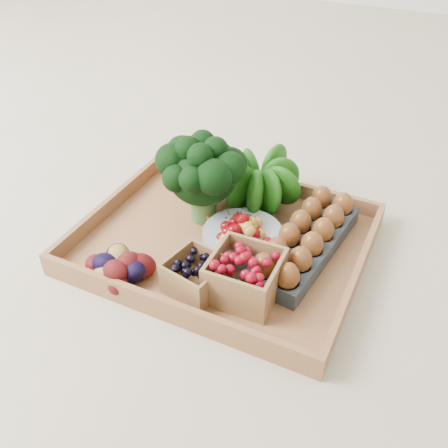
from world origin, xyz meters
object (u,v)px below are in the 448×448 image
at_px(tray, 224,244).
at_px(egg_carton, 305,245).
at_px(broccoli, 203,191).
at_px(cherry_bowl, 243,240).

bearing_deg(tray, egg_carton, 13.90).
bearing_deg(broccoli, cherry_bowl, -25.17).
distance_m(broccoli, cherry_bowl, 0.14).
bearing_deg(cherry_bowl, tray, 177.41).
distance_m(tray, broccoli, 0.12).
height_order(tray, egg_carton, egg_carton).
xyz_separation_m(broccoli, egg_carton, (0.23, -0.01, -0.05)).
height_order(cherry_bowl, egg_carton, cherry_bowl).
bearing_deg(broccoli, egg_carton, -3.41).
bearing_deg(tray, broccoli, 144.67).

